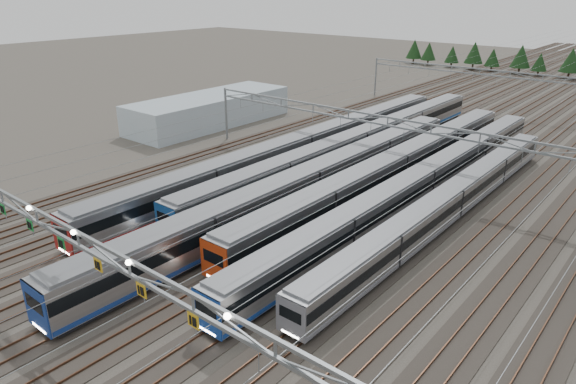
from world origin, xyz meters
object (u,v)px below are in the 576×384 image
Objects in this scene: train_c at (308,185)px; train_f at (450,202)px; train_d at (395,168)px; train_e at (422,183)px; gantry_near at (77,243)px; train_b at (358,144)px; gantry_far at (509,80)px; gantry_mid at (387,129)px; train_a at (303,148)px; west_shed at (210,110)px.

train_f is (13.50, 6.27, -0.39)m from train_c.
train_f is (9.00, -4.92, -0.32)m from train_d.
train_c is 12.06m from train_d.
train_e is 37.52m from gantry_near.
train_f is at bearing -32.13° from train_e.
train_f is at bearing -28.68° from train_d.
train_e is at bearing -30.73° from train_b.
train_d is 1.04× the size of gantry_near.
train_b is 1.17× the size of gantry_far.
gantry_mid is (-2.25, 1.46, 4.15)m from train_d.
train_b is 17.70m from train_c.
train_c is 12.80m from train_e.
train_c is at bearing -100.08° from gantry_mid.
train_c is at bearing 94.59° from gantry_near.
gantry_far is at bearing 89.97° from gantry_near.
gantry_mid is (6.75, -4.47, 4.20)m from train_b.
train_a is 1.13× the size of train_c.
train_a is 1.06× the size of train_e.
west_shed is at bearing 169.19° from train_e.
train_d reaches higher than train_f.
train_a is 26.71m from west_shed.
train_b is at bearing 104.73° from train_c.
train_c reaches higher than train_a.
gantry_mid is at bearing 89.93° from gantry_near.
west_shed reaches higher than train_d.
gantry_near is (6.70, -44.58, 4.90)m from train_b.
train_e is 1.14× the size of gantry_far.
gantry_near reaches higher than train_c.
train_f is 0.92× the size of gantry_near.
train_b is at bearing 149.27° from train_e.
west_shed is (-39.29, 6.26, 0.23)m from train_d.
gantry_near is at bearing -108.52° from train_f.
train_d is at bearing -33.02° from gantry_mid.
train_c reaches higher than train_b.
train_b is 1.10× the size of train_c.
gantry_mid is 1.88× the size of west_shed.
gantry_near is at bearing -100.53° from train_e.
train_a is at bearing -177.17° from train_d.
gantry_near reaches higher than train_d.
gantry_far reaches higher than train_f.
train_e is 5.32m from train_f.
train_f is at bearing -77.65° from gantry_far.
train_d is (13.50, 0.67, -0.03)m from train_a.
gantry_far is (-11.25, 51.39, 4.48)m from train_f.
gantry_far is at bearing 47.34° from west_shed.
train_a is 1.31× the size of train_f.
west_shed is at bearing -132.66° from gantry_far.
train_c is at bearing -75.27° from train_b.
gantry_mid is at bearing 79.92° from train_c.
gantry_near is (2.20, -27.47, 4.79)m from train_c.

